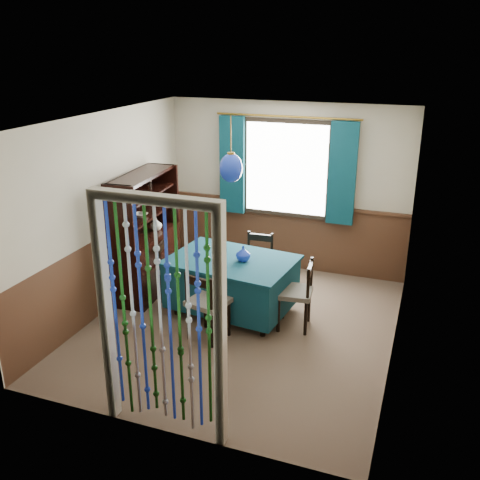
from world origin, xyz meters
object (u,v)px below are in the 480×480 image
at_px(dining_table, 232,281).
at_px(chair_right, 297,293).
at_px(chair_left, 173,268).
at_px(bowl_shelf, 141,215).
at_px(chair_near, 207,303).
at_px(vase_sideboard, 156,223).
at_px(sideboard, 146,251).
at_px(vase_table, 243,254).
at_px(chair_far, 257,262).
at_px(pendant_lamp, 231,168).

bearing_deg(dining_table, chair_right, 0.65).
relative_size(chair_left, bowl_shelf, 4.15).
relative_size(chair_near, vase_sideboard, 4.58).
height_order(chair_right, sideboard, sideboard).
distance_m(dining_table, vase_table, 0.42).
height_order(chair_near, vase_table, vase_table).
bearing_deg(chair_right, chair_far, 37.71).
relative_size(chair_near, vase_table, 5.01).
bearing_deg(dining_table, vase_table, 6.67).
distance_m(chair_near, vase_sideboard, 1.73).
bearing_deg(chair_right, pendant_lamp, 77.49).
distance_m(sideboard, vase_table, 1.51).
xyz_separation_m(dining_table, vase_table, (0.15, 0.00, 0.39)).
bearing_deg(chair_far, chair_right, 131.05).
bearing_deg(chair_far, dining_table, 77.01).
bearing_deg(chair_left, sideboard, -111.52).
xyz_separation_m(dining_table, sideboard, (-1.33, 0.20, 0.16)).
xyz_separation_m(chair_near, pendant_lamp, (0.03, 0.71, 1.43)).
height_order(chair_near, chair_left, chair_near).
xyz_separation_m(vase_table, bowl_shelf, (-1.42, 0.02, 0.35)).
bearing_deg(chair_far, vase_table, 89.79).
bearing_deg(vase_sideboard, chair_left, -37.33).
bearing_deg(vase_table, chair_near, -104.81).
distance_m(pendant_lamp, vase_table, 1.08).
height_order(chair_far, sideboard, sideboard).
bearing_deg(chair_near, pendant_lamp, 100.64).
xyz_separation_m(chair_left, pendant_lamp, (0.88, -0.10, 1.45)).
height_order(dining_table, chair_right, chair_right).
xyz_separation_m(dining_table, chair_left, (-0.88, 0.10, 0.02)).
xyz_separation_m(chair_left, sideboard, (-0.45, 0.10, 0.14)).
bearing_deg(dining_table, chair_near, -86.28).
relative_size(chair_right, bowl_shelf, 4.29).
xyz_separation_m(chair_far, vase_sideboard, (-1.39, -0.28, 0.49)).
height_order(bowl_shelf, vase_sideboard, bowl_shelf).
xyz_separation_m(dining_table, bowl_shelf, (-1.27, 0.02, 0.74)).
height_order(pendant_lamp, vase_sideboard, pendant_lamp).
bearing_deg(bowl_shelf, chair_right, -2.85).
bearing_deg(sideboard, chair_near, -39.60).
xyz_separation_m(chair_right, sideboard, (-2.20, 0.29, 0.13)).
relative_size(dining_table, chair_right, 1.91).
bearing_deg(vase_table, chair_right, -7.15).
height_order(chair_far, vase_sideboard, vase_sideboard).
bearing_deg(vase_sideboard, chair_near, -42.13).
bearing_deg(pendant_lamp, dining_table, 146.31).
relative_size(chair_near, pendant_lamp, 1.10).
xyz_separation_m(dining_table, vase_sideboard, (-1.27, 0.40, 0.50)).
relative_size(sideboard, bowl_shelf, 8.36).
relative_size(chair_near, chair_far, 1.04).
bearing_deg(chair_near, chair_right, 47.88).
height_order(vase_table, bowl_shelf, bowl_shelf).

